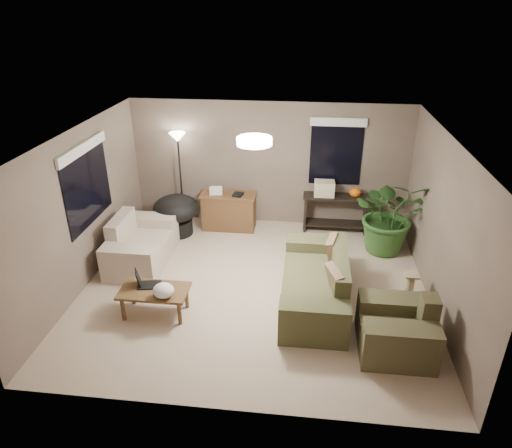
# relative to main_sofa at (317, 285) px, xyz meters

# --- Properties ---
(room_shell) EXTENTS (5.50, 5.50, 5.50)m
(room_shell) POSITION_rel_main_sofa_xyz_m (-0.99, 0.27, 0.96)
(room_shell) COLOR tan
(room_shell) RESTS_ON ground
(main_sofa) EXTENTS (0.95, 2.20, 0.85)m
(main_sofa) POSITION_rel_main_sofa_xyz_m (0.00, 0.00, 0.00)
(main_sofa) COLOR #4C4D2E
(main_sofa) RESTS_ON ground
(throw_pillows) EXTENTS (0.37, 1.40, 0.47)m
(throw_pillows) POSITION_rel_main_sofa_xyz_m (0.26, 0.00, 0.36)
(throw_pillows) COLOR #8C7251
(throw_pillows) RESTS_ON main_sofa
(loveseat) EXTENTS (0.90, 1.60, 0.85)m
(loveseat) POSITION_rel_main_sofa_xyz_m (-3.11, 0.88, 0.00)
(loveseat) COLOR beige
(loveseat) RESTS_ON ground
(armchair) EXTENTS (0.95, 1.00, 0.85)m
(armchair) POSITION_rel_main_sofa_xyz_m (1.05, -0.96, 0.00)
(armchair) COLOR #4B462D
(armchair) RESTS_ON ground
(coffee_table) EXTENTS (1.00, 0.55, 0.42)m
(coffee_table) POSITION_rel_main_sofa_xyz_m (-2.37, -0.59, 0.06)
(coffee_table) COLOR brown
(coffee_table) RESTS_ON ground
(laptop) EXTENTS (0.42, 0.29, 0.24)m
(laptop) POSITION_rel_main_sofa_xyz_m (-2.54, -0.49, 0.19)
(laptop) COLOR black
(laptop) RESTS_ON coffee_table
(plastic_bag) EXTENTS (0.35, 0.32, 0.21)m
(plastic_bag) POSITION_rel_main_sofa_xyz_m (-2.17, -0.74, 0.23)
(plastic_bag) COLOR white
(plastic_bag) RESTS_ON coffee_table
(desk) EXTENTS (1.10, 0.50, 0.75)m
(desk) POSITION_rel_main_sofa_xyz_m (-1.76, 2.35, 0.08)
(desk) COLOR brown
(desk) RESTS_ON ground
(desk_papers) EXTENTS (0.70, 0.29, 0.12)m
(desk_papers) POSITION_rel_main_sofa_xyz_m (-1.91, 2.33, 0.51)
(desk_papers) COLOR silver
(desk_papers) RESTS_ON desk
(console_table) EXTENTS (1.30, 0.40, 0.75)m
(console_table) POSITION_rel_main_sofa_xyz_m (0.37, 2.49, 0.14)
(console_table) COLOR black
(console_table) RESTS_ON ground
(pumpkin) EXTENTS (0.28, 0.28, 0.19)m
(pumpkin) POSITION_rel_main_sofa_xyz_m (0.72, 2.49, 0.55)
(pumpkin) COLOR orange
(pumpkin) RESTS_ON console_table
(cardboard_box) EXTENTS (0.39, 0.30, 0.29)m
(cardboard_box) POSITION_rel_main_sofa_xyz_m (0.12, 2.49, 0.60)
(cardboard_box) COLOR beige
(cardboard_box) RESTS_ON console_table
(papasan_chair) EXTENTS (0.98, 0.98, 0.80)m
(papasan_chair) POSITION_rel_main_sofa_xyz_m (-2.74, 1.99, 0.17)
(papasan_chair) COLOR black
(papasan_chair) RESTS_ON ground
(floor_lamp) EXTENTS (0.32, 0.32, 1.91)m
(floor_lamp) POSITION_rel_main_sofa_xyz_m (-2.76, 2.52, 1.30)
(floor_lamp) COLOR black
(floor_lamp) RESTS_ON ground
(ceiling_fixture) EXTENTS (0.50, 0.50, 0.10)m
(ceiling_fixture) POSITION_rel_main_sofa_xyz_m (-0.99, 0.27, 2.15)
(ceiling_fixture) COLOR white
(ceiling_fixture) RESTS_ON room_shell
(houseplant) EXTENTS (1.32, 1.47, 1.15)m
(houseplant) POSITION_rel_main_sofa_xyz_m (1.30, 1.76, 0.28)
(houseplant) COLOR #2D5923
(houseplant) RESTS_ON ground
(cat_scratching_post) EXTENTS (0.32, 0.32, 0.50)m
(cat_scratching_post) POSITION_rel_main_sofa_xyz_m (1.42, 0.15, -0.08)
(cat_scratching_post) COLOR tan
(cat_scratching_post) RESTS_ON ground
(window_left) EXTENTS (0.05, 1.56, 1.33)m
(window_left) POSITION_rel_main_sofa_xyz_m (-3.72, 0.57, 1.49)
(window_left) COLOR black
(window_left) RESTS_ON room_shell
(window_back) EXTENTS (1.06, 0.05, 1.33)m
(window_back) POSITION_rel_main_sofa_xyz_m (0.31, 2.74, 1.49)
(window_back) COLOR black
(window_back) RESTS_ON room_shell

